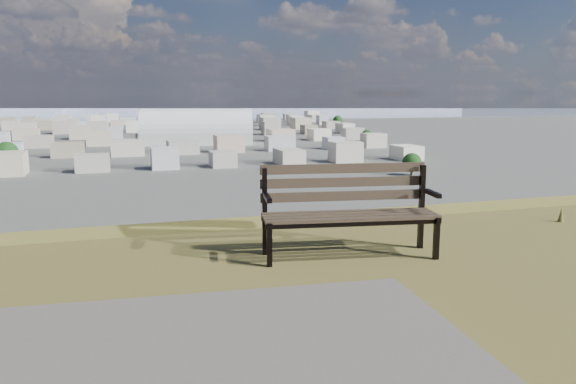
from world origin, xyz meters
name	(u,v)px	position (x,y,z in m)	size (l,w,h in m)	color
park_bench	(348,205)	(-0.67, 2.68, 25.49)	(1.73, 0.78, 0.87)	#413425
arena	(197,133)	(39.49, 296.60, 5.75)	(61.37, 35.09, 24.38)	silver
city_blocks	(118,128)	(0.00, 394.44, 3.50)	(395.00, 361.00, 7.00)	beige
city_trees	(68,135)	(-26.39, 319.00, 4.83)	(406.52, 387.20, 9.98)	#312418
bay_water	(115,111)	(0.00, 900.00, 0.00)	(2400.00, 700.00, 0.12)	#919FB8
far_hills	(86,94)	(-60.92, 1402.93, 25.47)	(2050.00, 340.00, 60.00)	#9FA9C6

